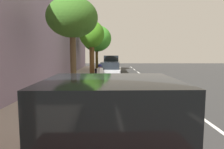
{
  "coord_description": "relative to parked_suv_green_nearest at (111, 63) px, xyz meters",
  "views": [
    {
      "loc": [
        0.6,
        13.85,
        2.29
      ],
      "look_at": [
        0.55,
        1.55,
        0.93
      ],
      "focal_mm": 31.21,
      "sensor_mm": 36.0,
      "label": 1
    }
  ],
  "objects": [
    {
      "name": "sidewalk",
      "position": [
        2.65,
        9.9,
        -0.97
      ],
      "size": [
        3.22,
        36.8,
        0.12
      ],
      "primitive_type": "cube",
      "color": "#B7A9A0",
      "rests_on": "ground"
    },
    {
      "name": "curb_edge",
      "position": [
        0.96,
        9.9,
        -0.97
      ],
      "size": [
        0.16,
        36.8,
        0.12
      ],
      "primitive_type": "cube",
      "color": "gray",
      "rests_on": "ground"
    },
    {
      "name": "parked_suv_green_nearest",
      "position": [
        0.0,
        0.0,
        0.0
      ],
      "size": [
        2.0,
        4.72,
        1.99
      ],
      "color": "#1E512D",
      "rests_on": "ground"
    },
    {
      "name": "parked_pickup_red_mid",
      "position": [
        -0.01,
        20.43,
        -0.13
      ],
      "size": [
        2.11,
        5.34,
        1.95
      ],
      "color": "maroon",
      "rests_on": "ground"
    },
    {
      "name": "building_facade",
      "position": [
        4.51,
        9.9,
        2.47
      ],
      "size": [
        0.5,
        36.8,
        6.99
      ],
      "primitive_type": "cube",
      "color": "gray",
      "rests_on": "ground"
    },
    {
      "name": "fire_hydrant",
      "position": [
        1.39,
        11.83,
        -0.48
      ],
      "size": [
        0.22,
        0.22,
        0.84
      ],
      "color": "red",
      "rests_on": "sidewalk"
    },
    {
      "name": "street_tree_near_cyclist",
      "position": [
        1.84,
        -1.5,
        3.09
      ],
      "size": [
        3.77,
        3.77,
        5.69
      ],
      "color": "brown",
      "rests_on": "sidewalk"
    },
    {
      "name": "lane_stripe_centre",
      "position": [
        -3.24,
        9.4,
        -1.02
      ],
      "size": [
        0.14,
        35.8,
        0.01
      ],
      "color": "white",
      "rests_on": "ground"
    },
    {
      "name": "bicycle_at_curb",
      "position": [
        0.49,
        11.83,
        -0.65
      ],
      "size": [
        1.28,
        1.25,
        0.76
      ],
      "color": "black",
      "rests_on": "ground"
    },
    {
      "name": "cyclist_with_backpack",
      "position": [
        0.72,
        11.36,
        -0.06
      ],
      "size": [
        0.52,
        0.55,
        1.6
      ],
      "color": "#C6B284",
      "rests_on": "ground"
    },
    {
      "name": "street_tree_far_end",
      "position": [
        1.84,
        14.16,
        2.91
      ],
      "size": [
        2.46,
        2.46,
        4.83
      ],
      "color": "brown",
      "rests_on": "sidewalk"
    },
    {
      "name": "street_tree_mid_block",
      "position": [
        1.84,
        4.83,
        2.95
      ],
      "size": [
        2.42,
        2.42,
        5.24
      ],
      "color": "brown",
      "rests_on": "sidewalk"
    },
    {
      "name": "lane_stripe_bike_edge",
      "position": [
        -0.51,
        9.9,
        -1.02
      ],
      "size": [
        0.12,
        36.8,
        0.01
      ],
      "primitive_type": "cube",
      "color": "white",
      "rests_on": "ground"
    },
    {
      "name": "parked_sedan_silver_second",
      "position": [
        0.03,
        6.88,
        -0.27
      ],
      "size": [
        2.06,
        4.51,
        1.52
      ],
      "color": "#B7BABF",
      "rests_on": "ground"
    },
    {
      "name": "ground",
      "position": [
        -0.63,
        9.9,
        -1.03
      ],
      "size": [
        58.88,
        58.88,
        0.0
      ],
      "primitive_type": "plane",
      "color": "#343434"
    }
  ]
}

